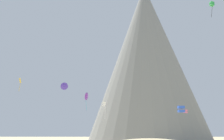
{
  "coord_description": "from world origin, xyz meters",
  "views": [
    {
      "loc": [
        1.53,
        -26.09,
        2.07
      ],
      "look_at": [
        0.24,
        39.96,
        18.89
      ],
      "focal_mm": 40.59,
      "sensor_mm": 36.0,
      "label": 1
    }
  ],
  "objects_px": {
    "kite_blue_low": "(181,109)",
    "kite_indigo_mid": "(64,86)",
    "kite_green_high": "(212,4)",
    "kite_white_low": "(104,106)",
    "kite_violet_mid": "(87,96)",
    "kite_gold_mid": "(20,82)",
    "kite_rainbow_low": "(185,111)",
    "rock_massif": "(147,66)"
  },
  "relations": [
    {
      "from": "kite_blue_low",
      "to": "kite_indigo_mid",
      "type": "bearing_deg",
      "value": -53.8
    },
    {
      "from": "kite_green_high",
      "to": "kite_white_low",
      "type": "bearing_deg",
      "value": 94.43
    },
    {
      "from": "kite_violet_mid",
      "to": "kite_gold_mid",
      "type": "relative_size",
      "value": 1.61
    },
    {
      "from": "kite_violet_mid",
      "to": "kite_gold_mid",
      "type": "height_order",
      "value": "kite_gold_mid"
    },
    {
      "from": "kite_rainbow_low",
      "to": "kite_indigo_mid",
      "type": "height_order",
      "value": "kite_indigo_mid"
    },
    {
      "from": "rock_massif",
      "to": "kite_indigo_mid",
      "type": "xyz_separation_m",
      "value": [
        -29.25,
        -18.06,
        -11.64
      ]
    },
    {
      "from": "rock_massif",
      "to": "kite_rainbow_low",
      "type": "xyz_separation_m",
      "value": [
        3.64,
        -38.79,
        -21.55
      ]
    },
    {
      "from": "kite_blue_low",
      "to": "kite_white_low",
      "type": "distance_m",
      "value": 16.81
    },
    {
      "from": "kite_gold_mid",
      "to": "kite_white_low",
      "type": "distance_m",
      "value": 27.35
    },
    {
      "from": "kite_rainbow_low",
      "to": "kite_white_low",
      "type": "xyz_separation_m",
      "value": [
        -18.61,
        -4.7,
        0.67
      ]
    },
    {
      "from": "kite_blue_low",
      "to": "kite_green_high",
      "type": "bearing_deg",
      "value": -134.88
    },
    {
      "from": "kite_gold_mid",
      "to": "kite_rainbow_low",
      "type": "bearing_deg",
      "value": 76.84
    },
    {
      "from": "kite_indigo_mid",
      "to": "kite_rainbow_low",
      "type": "bearing_deg",
      "value": -48.24
    },
    {
      "from": "kite_blue_low",
      "to": "kite_rainbow_low",
      "type": "relative_size",
      "value": 1.16
    },
    {
      "from": "kite_blue_low",
      "to": "kite_indigo_mid",
      "type": "xyz_separation_m",
      "value": [
        -28.57,
        34.18,
        10.69
      ]
    },
    {
      "from": "rock_massif",
      "to": "kite_indigo_mid",
      "type": "distance_m",
      "value": 36.29
    },
    {
      "from": "kite_blue_low",
      "to": "kite_gold_mid",
      "type": "height_order",
      "value": "kite_gold_mid"
    },
    {
      "from": "kite_gold_mid",
      "to": "kite_white_low",
      "type": "height_order",
      "value": "kite_gold_mid"
    },
    {
      "from": "kite_gold_mid",
      "to": "kite_white_low",
      "type": "bearing_deg",
      "value": 59.79
    },
    {
      "from": "kite_violet_mid",
      "to": "kite_green_high",
      "type": "distance_m",
      "value": 47.14
    },
    {
      "from": "kite_violet_mid",
      "to": "kite_white_low",
      "type": "bearing_deg",
      "value": -147.44
    },
    {
      "from": "kite_violet_mid",
      "to": "kite_gold_mid",
      "type": "xyz_separation_m",
      "value": [
        -16.09,
        -17.14,
        1.51
      ]
    },
    {
      "from": "kite_white_low",
      "to": "kite_green_high",
      "type": "bearing_deg",
      "value": -168.89
    },
    {
      "from": "rock_massif",
      "to": "kite_green_high",
      "type": "height_order",
      "value": "rock_massif"
    },
    {
      "from": "kite_indigo_mid",
      "to": "kite_gold_mid",
      "type": "distance_m",
      "value": 16.58
    },
    {
      "from": "kite_white_low",
      "to": "kite_gold_mid",
      "type": "bearing_deg",
      "value": -30.13
    },
    {
      "from": "kite_violet_mid",
      "to": "kite_rainbow_low",
      "type": "distance_m",
      "value": 36.13
    },
    {
      "from": "kite_blue_low",
      "to": "kite_white_low",
      "type": "height_order",
      "value": "kite_white_low"
    },
    {
      "from": "kite_rainbow_low",
      "to": "kite_white_low",
      "type": "bearing_deg",
      "value": 155.75
    },
    {
      "from": "rock_massif",
      "to": "kite_white_low",
      "type": "xyz_separation_m",
      "value": [
        -14.97,
        -43.49,
        -20.88
      ]
    },
    {
      "from": "kite_indigo_mid",
      "to": "kite_gold_mid",
      "type": "bearing_deg",
      "value": -139.7
    },
    {
      "from": "kite_indigo_mid",
      "to": "kite_green_high",
      "type": "height_order",
      "value": "kite_green_high"
    },
    {
      "from": "kite_violet_mid",
      "to": "kite_indigo_mid",
      "type": "height_order",
      "value": "kite_indigo_mid"
    },
    {
      "from": "kite_white_low",
      "to": "rock_massif",
      "type": "bearing_deg",
      "value": -112.65
    },
    {
      "from": "kite_indigo_mid",
      "to": "kite_gold_mid",
      "type": "xyz_separation_m",
      "value": [
        -9.16,
        -13.75,
        -1.36
      ]
    },
    {
      "from": "kite_rainbow_low",
      "to": "kite_gold_mid",
      "type": "bearing_deg",
      "value": 132.16
    },
    {
      "from": "kite_gold_mid",
      "to": "kite_blue_low",
      "type": "bearing_deg",
      "value": 57.82
    },
    {
      "from": "kite_violet_mid",
      "to": "kite_green_high",
      "type": "xyz_separation_m",
      "value": [
        35.89,
        -21.29,
        21.92
      ]
    },
    {
      "from": "kite_gold_mid",
      "to": "kite_indigo_mid",
      "type": "bearing_deg",
      "value": 142.58
    },
    {
      "from": "rock_massif",
      "to": "kite_rainbow_low",
      "type": "height_order",
      "value": "rock_massif"
    },
    {
      "from": "kite_blue_low",
      "to": "kite_white_low",
      "type": "bearing_deg",
      "value": -35.19
    },
    {
      "from": "kite_indigo_mid",
      "to": "rock_massif",
      "type": "bearing_deg",
      "value": 15.68
    }
  ]
}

